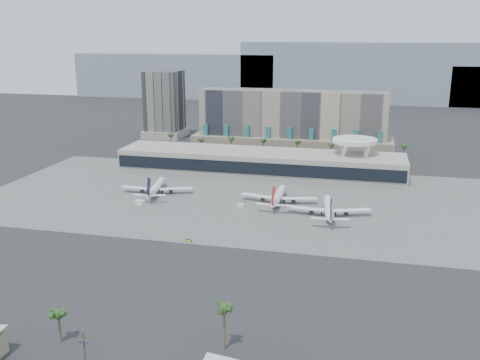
% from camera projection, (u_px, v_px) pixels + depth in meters
% --- Properties ---
extents(ground, '(900.00, 900.00, 0.00)m').
position_uv_depth(ground, '(208.00, 236.00, 219.48)').
color(ground, '#232326').
rests_on(ground, ground).
extents(apron_pad, '(260.00, 130.00, 0.06)m').
position_uv_depth(apron_pad, '(239.00, 197.00, 271.06)').
color(apron_pad, '#5B5B59').
rests_on(apron_pad, ground).
extents(mountain_ridge, '(680.00, 60.00, 70.00)m').
position_uv_depth(mountain_ridge, '(341.00, 76.00, 646.22)').
color(mountain_ridge, gray).
rests_on(mountain_ridge, ground).
extents(hotel, '(140.00, 30.00, 42.00)m').
position_uv_depth(hotel, '(292.00, 126.00, 376.39)').
color(hotel, tan).
rests_on(hotel, ground).
extents(office_tower, '(30.00, 30.00, 52.00)m').
position_uv_depth(office_tower, '(165.00, 108.00, 422.08)').
color(office_tower, black).
rests_on(office_tower, ground).
extents(terminal, '(170.00, 32.50, 14.50)m').
position_uv_depth(terminal, '(260.00, 160.00, 320.78)').
color(terminal, '#ADA898').
rests_on(terminal, ground).
extents(saucer_structure, '(26.00, 26.00, 21.89)m').
position_uv_depth(saucer_structure, '(355.00, 143.00, 311.17)').
color(saucer_structure, white).
rests_on(saucer_structure, ground).
extents(palm_row, '(157.80, 2.80, 13.10)m').
position_uv_depth(palm_row, '(281.00, 143.00, 351.15)').
color(palm_row, brown).
rests_on(palm_row, ground).
extents(utility_pole, '(3.20, 0.85, 12.00)m').
position_uv_depth(utility_pole, '(84.00, 350.00, 127.89)').
color(utility_pole, '#4C3826').
rests_on(utility_pole, ground).
extents(airliner_left, '(37.10, 38.47, 13.35)m').
position_uv_depth(airliner_left, '(156.00, 187.00, 275.99)').
color(airliner_left, white).
rests_on(airliner_left, ground).
extents(airliner_centre, '(37.87, 38.96, 13.45)m').
position_uv_depth(airliner_centre, '(278.00, 196.00, 260.99)').
color(airliner_centre, white).
rests_on(airliner_centre, ground).
extents(airliner_right, '(38.79, 40.12, 13.86)m').
position_uv_depth(airliner_right, '(329.00, 208.00, 242.60)').
color(airliner_right, white).
rests_on(airliner_right, ground).
extents(service_vehicle_a, '(5.06, 3.71, 2.23)m').
position_uv_depth(service_vehicle_a, '(140.00, 202.00, 259.20)').
color(service_vehicle_a, white).
rests_on(service_vehicle_a, ground).
extents(service_vehicle_b, '(3.76, 2.30, 1.87)m').
position_uv_depth(service_vehicle_b, '(241.00, 206.00, 254.25)').
color(service_vehicle_b, silver).
rests_on(service_vehicle_b, ground).
extents(taxiway_sign, '(2.35, 0.61, 1.06)m').
position_uv_depth(taxiway_sign, '(189.00, 241.00, 212.89)').
color(taxiway_sign, black).
rests_on(taxiway_sign, ground).
extents(near_palm_a, '(6.00, 6.00, 9.59)m').
position_uv_depth(near_palm_a, '(59.00, 319.00, 142.55)').
color(near_palm_a, brown).
rests_on(near_palm_a, ground).
extents(near_palm_b, '(6.00, 6.00, 13.26)m').
position_uv_depth(near_palm_b, '(224.00, 313.00, 138.27)').
color(near_palm_b, brown).
rests_on(near_palm_b, ground).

